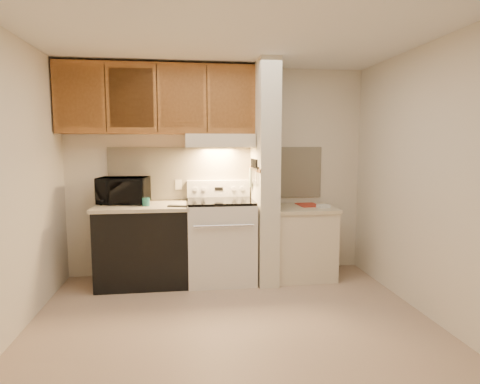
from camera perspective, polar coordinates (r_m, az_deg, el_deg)
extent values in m
plane|color=tan|center=(3.76, -1.08, -18.14)|extent=(3.60, 3.60, 0.00)
plane|color=white|center=(3.53, -1.17, 21.85)|extent=(3.60, 3.60, 0.00)
cube|color=beige|center=(4.91, -3.15, 2.90)|extent=(3.60, 2.50, 0.02)
cube|color=beige|center=(3.68, -30.19, 0.66)|extent=(0.02, 3.00, 2.50)
cube|color=beige|center=(4.05, 25.11, 1.42)|extent=(0.02, 3.00, 2.50)
cube|color=beige|center=(4.90, -3.13, 2.71)|extent=(2.60, 0.02, 0.63)
cube|color=silver|center=(4.69, -2.74, -7.06)|extent=(0.76, 0.65, 0.92)
cube|color=black|center=(4.38, -2.38, -7.54)|extent=(0.50, 0.01, 0.30)
cylinder|color=silver|center=(4.29, -2.34, -4.82)|extent=(0.65, 0.02, 0.02)
cube|color=black|center=(4.60, -2.77, -1.31)|extent=(0.74, 0.64, 0.03)
cube|color=silver|center=(4.87, -3.07, 0.50)|extent=(0.76, 0.08, 0.20)
cube|color=black|center=(4.83, -3.03, 0.44)|extent=(0.10, 0.01, 0.04)
cylinder|color=silver|center=(4.81, -6.36, 0.39)|extent=(0.05, 0.02, 0.05)
cylinder|color=silver|center=(4.81, -5.17, 0.41)|extent=(0.05, 0.02, 0.05)
cylinder|color=silver|center=(4.84, -0.91, 0.47)|extent=(0.05, 0.02, 0.05)
cylinder|color=silver|center=(4.86, 0.27, 0.49)|extent=(0.05, 0.02, 0.05)
cube|color=black|center=(4.72, -13.55, -7.49)|extent=(1.00, 0.63, 0.87)
cube|color=beige|center=(4.63, -13.71, -2.02)|extent=(1.04, 0.67, 0.04)
cube|color=black|center=(4.40, -8.80, -1.99)|extent=(0.23, 0.13, 0.02)
cylinder|color=#1B5C58|center=(4.51, -13.23, -1.37)|extent=(0.09, 0.09, 0.09)
cube|color=beige|center=(4.88, -8.73, 1.04)|extent=(0.08, 0.01, 0.12)
imported|color=black|center=(4.77, -16.22, 0.23)|extent=(0.59, 0.44, 0.30)
cube|color=beige|center=(4.63, 3.51, 2.66)|extent=(0.22, 0.70, 2.50)
cube|color=#975B28|center=(4.61, 2.10, 3.27)|extent=(0.01, 0.70, 0.04)
cube|color=black|center=(4.56, 2.13, 3.48)|extent=(0.02, 0.42, 0.04)
cube|color=silver|center=(4.41, 2.31, 2.07)|extent=(0.01, 0.03, 0.16)
cylinder|color=black|center=(4.38, 2.37, 4.00)|extent=(0.02, 0.02, 0.10)
cube|color=silver|center=(4.50, 2.13, 2.03)|extent=(0.01, 0.04, 0.18)
cylinder|color=black|center=(4.46, 2.18, 4.05)|extent=(0.02, 0.02, 0.10)
cube|color=silver|center=(4.57, 1.98, 1.97)|extent=(0.01, 0.04, 0.20)
cylinder|color=black|center=(4.55, 1.99, 4.11)|extent=(0.02, 0.02, 0.10)
cube|color=silver|center=(4.63, 1.84, 2.29)|extent=(0.01, 0.04, 0.16)
cylinder|color=black|center=(4.62, 1.85, 4.15)|extent=(0.02, 0.02, 0.10)
cube|color=silver|center=(4.72, 1.66, 2.25)|extent=(0.01, 0.04, 0.18)
cylinder|color=black|center=(4.71, 1.66, 4.20)|extent=(0.02, 0.02, 0.10)
cube|color=gray|center=(4.78, 1.56, 2.08)|extent=(0.03, 0.09, 0.23)
cube|color=beige|center=(4.88, 8.79, -7.26)|extent=(0.70, 0.60, 0.81)
cube|color=beige|center=(4.79, 8.88, -2.33)|extent=(0.74, 0.64, 0.04)
cube|color=#B93725|center=(4.91, 9.67, -1.82)|extent=(0.25, 0.33, 0.01)
cube|color=white|center=(4.76, 11.77, -1.98)|extent=(0.15, 0.12, 0.04)
cube|color=beige|center=(4.68, -2.96, 7.30)|extent=(0.78, 0.44, 0.15)
cube|color=beige|center=(4.47, -2.73, 6.74)|extent=(0.78, 0.04, 0.06)
cube|color=#975B28|center=(4.74, -11.58, 12.73)|extent=(2.18, 0.33, 0.77)
cube|color=#975B28|center=(4.71, -21.93, 12.43)|extent=(0.46, 0.01, 0.63)
cube|color=black|center=(4.65, -18.60, 12.64)|extent=(0.01, 0.01, 0.73)
cube|color=#975B28|center=(4.61, -15.18, 12.81)|extent=(0.46, 0.01, 0.63)
cube|color=black|center=(4.58, -11.72, 12.94)|extent=(0.01, 0.01, 0.73)
cube|color=#975B28|center=(4.58, -8.22, 13.02)|extent=(0.46, 0.01, 0.63)
cube|color=black|center=(4.58, -4.72, 13.06)|extent=(0.01, 0.01, 0.73)
cube|color=#975B28|center=(4.61, -1.25, 13.05)|extent=(0.46, 0.01, 0.63)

